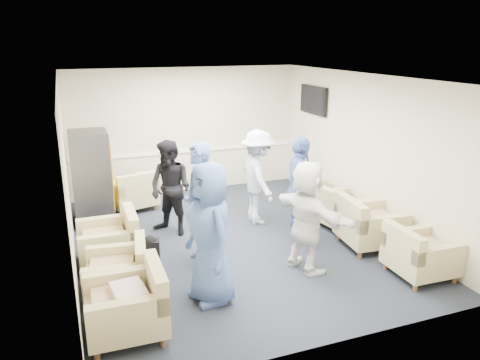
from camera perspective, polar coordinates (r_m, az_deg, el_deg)
name	(u,v)px	position (r m, az deg, el deg)	size (l,w,h in m)	color
floor	(233,241)	(7.93, -0.89, -7.44)	(6.00, 6.00, 0.00)	black
ceiling	(232,77)	(7.26, -0.99, 12.41)	(6.00, 6.00, 0.00)	white
back_wall	(186,131)	(10.29, -6.60, 5.99)	(5.00, 0.02, 2.70)	beige
front_wall	(331,233)	(4.91, 11.02, -6.34)	(5.00, 0.02, 2.70)	beige
left_wall	(67,179)	(7.08, -20.36, 0.11)	(0.02, 6.00, 2.70)	beige
right_wall	(364,151)	(8.62, 14.93, 3.45)	(0.02, 6.00, 2.70)	beige
chair_rail	(187,151)	(10.36, -6.49, 3.53)	(4.98, 0.04, 0.06)	white
tv	(313,100)	(9.97, 8.94, 9.61)	(0.10, 1.00, 0.58)	black
armchair_left_near	(131,306)	(5.63, -13.15, -14.78)	(0.89, 0.89, 0.70)	tan
armchair_left_mid	(121,273)	(6.44, -14.35, -10.94)	(0.89, 0.89, 0.63)	tan
armchair_left_far	(112,242)	(7.32, -15.32, -7.31)	(0.86, 0.86, 0.68)	tan
armchair_right_near	(418,256)	(7.14, 20.85, -8.60)	(0.83, 0.83, 0.65)	tan
armchair_right_midnear	(367,226)	(7.87, 15.20, -5.44)	(0.98, 0.98, 0.71)	tan
armchair_right_midfar	(340,210)	(8.58, 12.04, -3.59)	(0.91, 0.91, 0.65)	tan
armchair_right_far	(313,197)	(9.22, 8.90, -2.11)	(0.82, 0.82, 0.60)	tan
armchair_corner	(133,193)	(9.49, -12.94, -1.56)	(1.04, 1.04, 0.68)	tan
vending_machine	(92,177)	(8.92, -17.64, 0.33)	(0.69, 0.80, 1.69)	#4D4D55
backpack	(150,250)	(7.18, -10.87, -8.34)	(0.31, 0.25, 0.47)	black
pillow	(129,293)	(5.54, -13.40, -13.20)	(0.45, 0.34, 0.13)	beige
person_front_left	(210,233)	(5.90, -3.69, -6.49)	(0.90, 0.59, 1.85)	#425EA0
person_mid_left	(199,204)	(6.92, -5.05, -2.94)	(0.68, 0.44, 1.85)	#425EA0
person_back_left	(171,188)	(8.04, -8.46, -1.00)	(0.80, 0.62, 1.65)	black
person_back_right	(258,177)	(8.47, 2.21, 0.36)	(1.11, 0.64, 1.73)	white
person_mid_right	(299,190)	(7.72, 7.26, -1.22)	(1.04, 0.43, 1.77)	#425EA0
person_front_right	(307,216)	(6.77, 8.17, -4.42)	(1.53, 0.49, 1.65)	white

